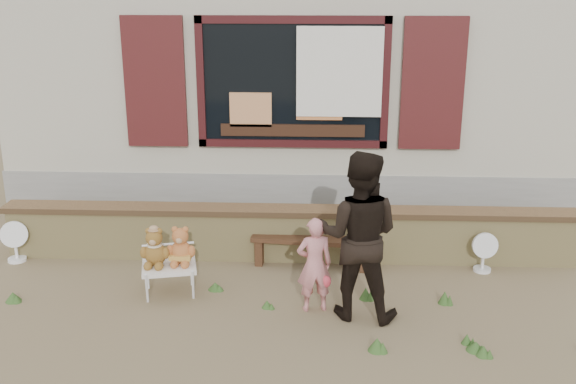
{
  "coord_description": "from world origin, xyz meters",
  "views": [
    {
      "loc": [
        0.33,
        -6.77,
        3.37
      ],
      "look_at": [
        0.0,
        0.6,
        1.0
      ],
      "focal_mm": 42.0,
      "sensor_mm": 36.0,
      "label": 1
    }
  ],
  "objects_px": {
    "child": "(314,265)",
    "teddy_bear_right": "(181,244)",
    "folding_chair": "(169,267)",
    "bench": "(312,245)",
    "adult": "(359,236)",
    "teddy_bear_left": "(155,246)"
  },
  "relations": [
    {
      "from": "bench",
      "to": "folding_chair",
      "type": "relative_size",
      "value": 2.18
    },
    {
      "from": "folding_chair",
      "to": "bench",
      "type": "bearing_deg",
      "value": 15.0
    },
    {
      "from": "bench",
      "to": "teddy_bear_right",
      "type": "xyz_separation_m",
      "value": [
        -1.43,
        -0.8,
        0.3
      ]
    },
    {
      "from": "folding_chair",
      "to": "child",
      "type": "distance_m",
      "value": 1.64
    },
    {
      "from": "child",
      "to": "teddy_bear_right",
      "type": "bearing_deg",
      "value": -24.9
    },
    {
      "from": "teddy_bear_right",
      "to": "teddy_bear_left",
      "type": "bearing_deg",
      "value": 180.0
    },
    {
      "from": "bench",
      "to": "adult",
      "type": "bearing_deg",
      "value": -62.43
    },
    {
      "from": "bench",
      "to": "teddy_bear_right",
      "type": "bearing_deg",
      "value": -144.68
    },
    {
      "from": "teddy_bear_right",
      "to": "adult",
      "type": "relative_size",
      "value": 0.25
    },
    {
      "from": "child",
      "to": "adult",
      "type": "relative_size",
      "value": 0.59
    },
    {
      "from": "folding_chair",
      "to": "teddy_bear_right",
      "type": "xyz_separation_m",
      "value": [
        0.14,
        0.03,
        0.25
      ]
    },
    {
      "from": "teddy_bear_right",
      "to": "child",
      "type": "relative_size",
      "value": 0.42
    },
    {
      "from": "child",
      "to": "bench",
      "type": "bearing_deg",
      "value": -100.06
    },
    {
      "from": "folding_chair",
      "to": "adult",
      "type": "bearing_deg",
      "value": -23.77
    },
    {
      "from": "teddy_bear_left",
      "to": "child",
      "type": "relative_size",
      "value": 0.43
    },
    {
      "from": "bench",
      "to": "folding_chair",
      "type": "xyz_separation_m",
      "value": [
        -1.56,
        -0.83,
        0.05
      ]
    },
    {
      "from": "bench",
      "to": "teddy_bear_left",
      "type": "distance_m",
      "value": 1.93
    },
    {
      "from": "teddy_bear_left",
      "to": "adult",
      "type": "bearing_deg",
      "value": -22.31
    },
    {
      "from": "teddy_bear_left",
      "to": "folding_chair",
      "type": "bearing_deg",
      "value": -0.0
    },
    {
      "from": "teddy_bear_right",
      "to": "adult",
      "type": "height_order",
      "value": "adult"
    },
    {
      "from": "bench",
      "to": "child",
      "type": "distance_m",
      "value": 1.16
    },
    {
      "from": "adult",
      "to": "teddy_bear_left",
      "type": "bearing_deg",
      "value": 2.74
    }
  ]
}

